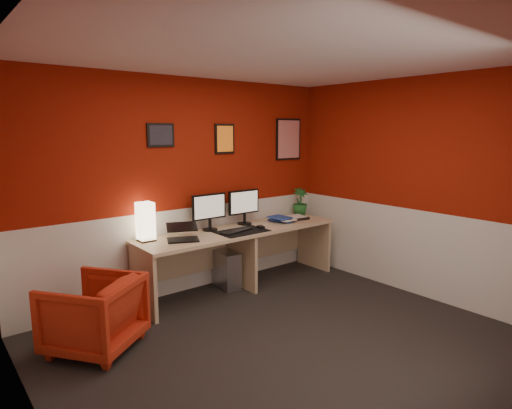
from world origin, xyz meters
name	(u,v)px	position (x,y,z in m)	size (l,w,h in m)	color
ground	(288,344)	(0.00, 0.00, 0.00)	(4.00, 3.50, 0.01)	black
ceiling	(292,55)	(0.00, 0.00, 2.50)	(4.00, 3.50, 0.01)	white
wall_back	(187,187)	(0.00, 1.75, 1.25)	(4.00, 0.01, 2.50)	maroon
wall_front	(512,253)	(0.00, -1.75, 1.25)	(4.00, 0.01, 2.50)	maroon
wall_left	(32,247)	(-2.00, 0.00, 1.25)	(0.01, 3.50, 2.50)	maroon
wall_right	(417,188)	(2.00, 0.00, 1.25)	(0.01, 3.50, 2.50)	maroon
wainscot_back	(189,249)	(0.00, 1.75, 0.50)	(4.00, 0.01, 1.00)	silver
wainscot_front	(498,379)	(0.00, -1.75, 0.50)	(4.00, 0.01, 1.00)	silver
wainscot_left	(44,369)	(-2.00, 0.00, 0.50)	(0.01, 3.50, 1.00)	silver
wainscot_right	(413,252)	(2.00, 0.00, 0.50)	(0.01, 3.50, 1.00)	silver
desk	(241,258)	(0.53, 1.41, 0.36)	(2.60, 0.65, 0.73)	tan
shoji_lamp	(146,223)	(-0.60, 1.60, 0.93)	(0.16, 0.16, 0.40)	#FFE5B2
laptop	(183,231)	(-0.28, 1.36, 0.84)	(0.33, 0.23, 0.22)	black
monitor_left	(210,206)	(0.21, 1.59, 1.02)	(0.45, 0.06, 0.58)	black
monitor_right	(244,202)	(0.73, 1.59, 1.02)	(0.45, 0.06, 0.58)	black
desk_mat	(242,231)	(0.46, 1.29, 0.73)	(0.60, 0.38, 0.01)	black
keyboard	(236,231)	(0.40, 1.32, 0.74)	(0.42, 0.14, 0.02)	black
mouse	(261,227)	(0.73, 1.28, 0.75)	(0.06, 0.10, 0.03)	black
book_bottom	(278,222)	(1.11, 1.40, 0.74)	(0.23, 0.31, 0.03)	#214097
book_middle	(277,219)	(1.12, 1.42, 0.77)	(0.21, 0.29, 0.02)	silver
book_top	(274,219)	(1.04, 1.39, 0.79)	(0.21, 0.28, 0.03)	#214097
zen_tray	(294,218)	(1.43, 1.43, 0.74)	(0.35, 0.25, 0.03)	black
potted_plant	(300,202)	(1.70, 1.58, 0.92)	(0.21, 0.21, 0.38)	#19591E
pc_tower	(225,269)	(0.39, 1.55, 0.23)	(0.20, 0.45, 0.45)	#99999E
armchair	(94,314)	(-1.38, 1.00, 0.32)	(0.69, 0.71, 0.65)	red
art_left	(161,135)	(-0.32, 1.74, 1.85)	(0.32, 0.02, 0.26)	black
art_center	(225,139)	(0.53, 1.74, 1.80)	(0.28, 0.02, 0.36)	orange
art_right	(288,139)	(1.60, 1.74, 1.78)	(0.44, 0.02, 0.56)	red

